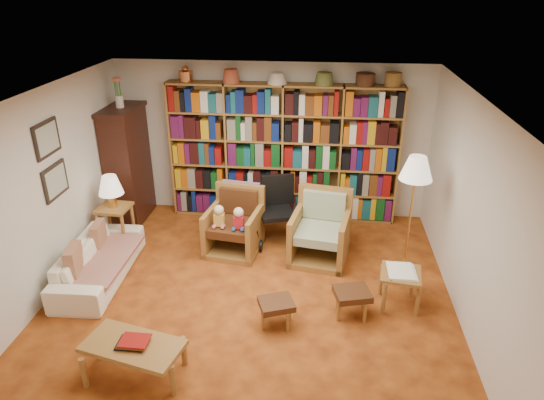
# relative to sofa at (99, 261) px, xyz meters

# --- Properties ---
(floor) EXTENTS (5.00, 5.00, 0.00)m
(floor) POSITION_rel_sofa_xyz_m (2.05, -0.22, -0.25)
(floor) COLOR #B75A1C
(floor) RESTS_ON ground
(ceiling) EXTENTS (5.00, 5.00, 0.00)m
(ceiling) POSITION_rel_sofa_xyz_m (2.05, -0.22, 2.25)
(ceiling) COLOR silver
(ceiling) RESTS_ON wall_back
(wall_back) EXTENTS (5.00, 0.00, 5.00)m
(wall_back) POSITION_rel_sofa_xyz_m (2.05, 2.28, 1.00)
(wall_back) COLOR silver
(wall_back) RESTS_ON floor
(wall_front) EXTENTS (5.00, 0.00, 5.00)m
(wall_front) POSITION_rel_sofa_xyz_m (2.05, -2.72, 1.00)
(wall_front) COLOR silver
(wall_front) RESTS_ON floor
(wall_left) EXTENTS (0.00, 5.00, 5.00)m
(wall_left) POSITION_rel_sofa_xyz_m (-0.45, -0.22, 1.00)
(wall_left) COLOR silver
(wall_left) RESTS_ON floor
(wall_right) EXTENTS (0.00, 5.00, 5.00)m
(wall_right) POSITION_rel_sofa_xyz_m (4.55, -0.22, 1.00)
(wall_right) COLOR silver
(wall_right) RESTS_ON floor
(bookshelf) EXTENTS (3.60, 0.30, 2.42)m
(bookshelf) POSITION_rel_sofa_xyz_m (2.25, 2.11, 0.92)
(bookshelf) COLOR olive
(bookshelf) RESTS_ON floor
(curio_cabinet) EXTENTS (0.50, 0.95, 2.40)m
(curio_cabinet) POSITION_rel_sofa_xyz_m (-0.20, 1.78, 0.70)
(curio_cabinet) COLOR #37170F
(curio_cabinet) RESTS_ON floor
(framed_pictures) EXTENTS (0.03, 0.52, 0.97)m
(framed_pictures) POSITION_rel_sofa_xyz_m (-0.43, 0.08, 1.37)
(framed_pictures) COLOR black
(framed_pictures) RESTS_ON wall_left
(sofa) EXTENTS (1.76, 0.74, 0.51)m
(sofa) POSITION_rel_sofa_xyz_m (0.00, 0.00, 0.00)
(sofa) COLOR white
(sofa) RESTS_ON floor
(sofa_throw) EXTENTS (0.70, 1.31, 0.04)m
(sofa_throw) POSITION_rel_sofa_xyz_m (0.05, 0.00, 0.05)
(sofa_throw) COLOR beige
(sofa_throw) RESTS_ON sofa
(cushion_left) EXTENTS (0.15, 0.36, 0.35)m
(cushion_left) POSITION_rel_sofa_xyz_m (-0.13, 0.35, 0.20)
(cushion_left) COLOR maroon
(cushion_left) RESTS_ON sofa
(cushion_right) EXTENTS (0.19, 0.40, 0.38)m
(cushion_right) POSITION_rel_sofa_xyz_m (-0.13, -0.35, 0.20)
(cushion_right) COLOR maroon
(cushion_right) RESTS_ON sofa
(side_table_lamp) EXTENTS (0.47, 0.47, 0.64)m
(side_table_lamp) POSITION_rel_sofa_xyz_m (-0.10, 0.85, 0.23)
(side_table_lamp) COLOR olive
(side_table_lamp) RESTS_ON floor
(table_lamp) EXTENTS (0.35, 0.35, 0.48)m
(table_lamp) POSITION_rel_sofa_xyz_m (-0.10, 0.85, 0.71)
(table_lamp) COLOR gold
(table_lamp) RESTS_ON side_table_lamp
(armchair_leather) EXTENTS (0.85, 0.89, 0.94)m
(armchair_leather) POSITION_rel_sofa_xyz_m (1.65, 0.99, 0.13)
(armchair_leather) COLOR olive
(armchair_leather) RESTS_ON floor
(armchair_sage) EXTENTS (0.91, 0.93, 0.97)m
(armchair_sage) POSITION_rel_sofa_xyz_m (2.89, 0.90, 0.12)
(armchair_sage) COLOR olive
(armchair_sage) RESTS_ON floor
(wheelchair) EXTENTS (0.61, 0.80, 1.00)m
(wheelchair) POSITION_rel_sofa_xyz_m (2.23, 1.30, 0.20)
(wheelchair) COLOR black
(wheelchair) RESTS_ON floor
(floor_lamp) EXTENTS (0.43, 0.43, 1.61)m
(floor_lamp) POSITION_rel_sofa_xyz_m (4.07, 0.73, 1.14)
(floor_lamp) COLOR gold
(floor_lamp) RESTS_ON floor
(side_table_papers) EXTENTS (0.53, 0.53, 0.50)m
(side_table_papers) POSITION_rel_sofa_xyz_m (3.86, -0.18, 0.14)
(side_table_papers) COLOR olive
(side_table_papers) RESTS_ON floor
(footstool_a) EXTENTS (0.47, 0.44, 0.32)m
(footstool_a) POSITION_rel_sofa_xyz_m (2.42, -0.70, 0.01)
(footstool_a) COLOR #492B13
(footstool_a) RESTS_ON floor
(footstool_b) EXTENTS (0.48, 0.44, 0.35)m
(footstool_b) POSITION_rel_sofa_xyz_m (3.29, -0.44, 0.03)
(footstool_b) COLOR #492B13
(footstool_b) RESTS_ON floor
(coffee_table) EXTENTS (1.06, 0.70, 0.45)m
(coffee_table) POSITION_rel_sofa_xyz_m (1.10, -1.63, 0.09)
(coffee_table) COLOR olive
(coffee_table) RESTS_ON floor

